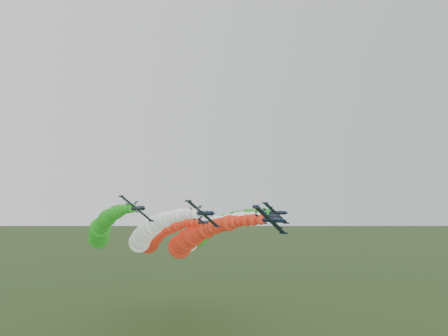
% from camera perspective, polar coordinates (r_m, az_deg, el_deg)
% --- Properties ---
extents(jet_lead, '(15.27, 69.78, 16.64)m').
position_cam_1_polar(jet_lead, '(131.36, -4.22, -9.20)').
color(jet_lead, black).
rests_on(jet_lead, ground).
extents(jet_inner_left, '(14.91, 69.41, 16.28)m').
position_cam_1_polar(jet_inner_left, '(133.70, -10.01, -8.38)').
color(jet_inner_left, black).
rests_on(jet_inner_left, ground).
extents(jet_inner_right, '(15.33, 69.83, 16.69)m').
position_cam_1_polar(jet_inner_right, '(146.91, -3.41, -8.64)').
color(jet_inner_right, black).
rests_on(jet_inner_right, ground).
extents(jet_outer_left, '(14.84, 69.35, 16.21)m').
position_cam_1_polar(jet_outer_left, '(139.78, -15.69, -7.75)').
color(jet_outer_left, black).
rests_on(jet_outer_left, ground).
extents(jet_outer_right, '(14.70, 69.20, 16.06)m').
position_cam_1_polar(jet_outer_right, '(154.75, -2.01, -8.10)').
color(jet_outer_right, black).
rests_on(jet_outer_right, ground).
extents(jet_trail, '(14.88, 69.39, 16.25)m').
position_cam_1_polar(jet_trail, '(159.67, -9.00, -8.99)').
color(jet_trail, black).
rests_on(jet_trail, ground).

